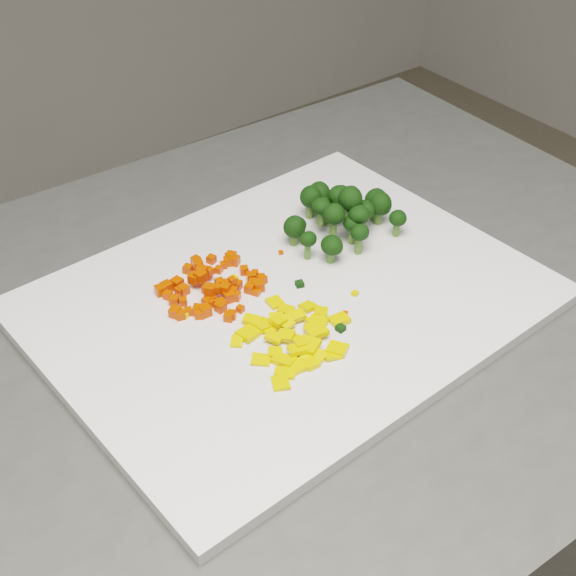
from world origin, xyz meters
TOP-DOWN VIEW (x-y plane):
  - counter_block at (-0.15, 0.16)m, footprint 1.05×0.74m
  - cutting_board at (-0.11, 0.16)m, footprint 0.51×0.41m
  - carrot_pile at (-0.17, 0.21)m, footprint 0.11×0.11m
  - pepper_pile at (-0.14, 0.10)m, footprint 0.13×0.13m
  - broccoli_pile at (0.00, 0.20)m, footprint 0.13×0.13m
  - carrot_cube_0 at (-0.17, 0.16)m, footprint 0.01×0.01m
  - carrot_cube_1 at (-0.17, 0.25)m, footprint 0.01×0.01m
  - carrot_cube_2 at (-0.17, 0.23)m, footprint 0.01×0.01m
  - carrot_cube_3 at (-0.12, 0.20)m, footprint 0.01×0.01m
  - carrot_cube_4 at (-0.18, 0.19)m, footprint 0.01×0.01m
  - carrot_cube_5 at (-0.16, 0.19)m, footprint 0.01×0.01m
  - carrot_cube_6 at (-0.19, 0.24)m, footprint 0.01×0.01m
  - carrot_cube_7 at (-0.16, 0.23)m, footprint 0.01×0.01m
  - carrot_cube_8 at (-0.20, 0.18)m, footprint 0.01×0.01m
  - carrot_cube_9 at (-0.16, 0.22)m, footprint 0.01×0.01m
  - carrot_cube_10 at (-0.13, 0.24)m, footprint 0.01×0.01m
  - carrot_cube_11 at (-0.15, 0.18)m, footprint 0.01×0.01m
  - carrot_cube_12 at (-0.14, 0.23)m, footprint 0.01×0.01m
  - carrot_cube_13 at (-0.12, 0.24)m, footprint 0.01×0.01m
  - carrot_cube_14 at (-0.12, 0.21)m, footprint 0.01×0.01m
  - carrot_cube_15 at (-0.16, 0.23)m, footprint 0.01×0.01m
  - carrot_cube_16 at (-0.15, 0.20)m, footprint 0.01×0.01m
  - carrot_cube_17 at (-0.17, 0.20)m, footprint 0.01×0.01m
  - carrot_cube_18 at (-0.20, 0.22)m, footprint 0.01×0.01m
  - carrot_cube_19 at (-0.21, 0.19)m, footprint 0.01×0.01m
  - carrot_cube_20 at (-0.12, 0.24)m, footprint 0.01×0.01m
  - carrot_cube_21 at (-0.18, 0.16)m, footprint 0.01×0.01m
  - carrot_cube_22 at (-0.19, 0.18)m, footprint 0.01×0.01m
  - carrot_cube_23 at (-0.14, 0.25)m, footprint 0.01×0.01m
  - carrot_cube_24 at (-0.18, 0.23)m, footprint 0.01×0.01m
  - carrot_cube_25 at (-0.16, 0.16)m, footprint 0.01×0.01m
  - carrot_cube_26 at (-0.15, 0.19)m, footprint 0.01×0.01m
  - carrot_cube_27 at (-0.20, 0.21)m, footprint 0.01×0.01m
  - carrot_cube_28 at (-0.13, 0.24)m, footprint 0.01×0.01m
  - carrot_cube_29 at (-0.17, 0.23)m, footprint 0.01×0.01m
  - carrot_cube_30 at (-0.16, 0.20)m, footprint 0.01×0.01m
  - carrot_cube_31 at (-0.17, 0.21)m, footprint 0.01×0.01m
  - carrot_cube_32 at (-0.13, 0.18)m, footprint 0.01×0.01m
  - carrot_cube_33 at (-0.17, 0.18)m, footprint 0.01×0.01m
  - carrot_cube_34 at (-0.12, 0.23)m, footprint 0.01×0.01m
  - carrot_cube_35 at (-0.16, 0.19)m, footprint 0.01×0.01m
  - carrot_cube_36 at (-0.16, 0.19)m, footprint 0.01×0.01m
  - carrot_cube_37 at (-0.21, 0.24)m, footprint 0.01×0.01m
  - carrot_cube_38 at (-0.13, 0.19)m, footprint 0.01×0.01m
  - carrot_cube_39 at (-0.18, 0.20)m, footprint 0.01×0.01m
  - carrot_cube_40 at (-0.17, 0.22)m, footprint 0.01×0.01m
  - carrot_cube_41 at (-0.13, 0.18)m, footprint 0.01×0.01m
  - carrot_cube_42 at (-0.14, 0.20)m, footprint 0.01×0.01m
  - carrot_cube_43 at (-0.21, 0.21)m, footprint 0.01×0.01m
  - carrot_cube_44 at (-0.16, 0.25)m, footprint 0.01×0.01m
  - carrot_cube_45 at (-0.15, 0.26)m, footprint 0.01×0.01m
  - carrot_cube_46 at (-0.17, 0.19)m, footprint 0.01×0.01m
  - carrot_cube_47 at (-0.22, 0.20)m, footprint 0.01×0.01m
  - carrot_cube_48 at (-0.12, 0.20)m, footprint 0.01×0.01m
  - carrot_cube_49 at (-0.20, 0.19)m, footprint 0.01×0.01m
  - carrot_cube_50 at (-0.18, 0.18)m, footprint 0.01×0.01m
  - carrot_cube_51 at (-0.18, 0.19)m, footprint 0.01×0.01m
  - carrot_cube_52 at (-0.14, 0.18)m, footprint 0.01×0.01m
  - carrot_cube_53 at (-0.18, 0.19)m, footprint 0.01×0.01m
  - carrot_cube_54 at (-0.12, 0.19)m, footprint 0.01×0.01m
  - carrot_cube_55 at (-0.12, 0.19)m, footprint 0.01×0.01m
  - carrot_cube_56 at (-0.20, 0.24)m, footprint 0.01×0.01m
  - carrot_cube_57 at (-0.19, 0.22)m, footprint 0.01×0.01m
  - carrot_cube_58 at (-0.21, 0.23)m, footprint 0.01×0.01m
  - carrot_cube_59 at (-0.12, 0.24)m, footprint 0.01×0.01m
  - carrot_cube_60 at (-0.21, 0.19)m, footprint 0.01×0.01m
  - carrot_cube_61 at (-0.16, 0.20)m, footprint 0.01×0.01m
  - carrot_cube_62 at (-0.19, 0.18)m, footprint 0.01×0.01m
  - pepper_chunk_0 at (-0.16, 0.14)m, footprint 0.02×0.02m
  - pepper_chunk_1 at (-0.10, 0.11)m, footprint 0.02×0.02m
  - pepper_chunk_2 at (-0.10, 0.13)m, footprint 0.02×0.02m
  - pepper_chunk_3 at (-0.14, 0.08)m, footprint 0.03×0.03m
  - pepper_chunk_4 at (-0.15, 0.07)m, footprint 0.02×0.02m
  - pepper_chunk_5 at (-0.18, 0.07)m, footprint 0.02×0.02m
  - pepper_chunk_6 at (-0.16, 0.11)m, footprint 0.02×0.02m
  - pepper_chunk_7 at (-0.17, 0.06)m, footprint 0.02×0.02m
  - pepper_chunk_8 at (-0.17, 0.06)m, footprint 0.02×0.02m
  - pepper_chunk_9 at (-0.19, 0.13)m, footprint 0.02×0.02m
  - pepper_chunk_10 at (-0.12, 0.09)m, footprint 0.02×0.02m
  - pepper_chunk_11 at (-0.15, 0.08)m, footprint 0.02×0.02m
  - pepper_chunk_12 at (-0.12, 0.12)m, footprint 0.02×0.02m
  - pepper_chunk_13 at (-0.15, 0.13)m, footprint 0.02×0.02m
  - pepper_chunk_14 at (-0.12, 0.09)m, footprint 0.02×0.02m
  - pepper_chunk_15 at (-0.12, 0.06)m, footprint 0.03×0.03m
  - pepper_chunk_16 at (-0.19, 0.09)m, footprint 0.02×0.02m
  - pepper_chunk_17 at (-0.19, 0.06)m, footprint 0.02×0.02m
  - pepper_chunk_18 at (-0.11, 0.11)m, footprint 0.02×0.02m
  - pepper_chunk_19 at (-0.16, 0.13)m, footprint 0.02×0.02m
  - pepper_chunk_20 at (-0.13, 0.15)m, footprint 0.02×0.02m
  - pepper_chunk_21 at (-0.13, 0.14)m, footprint 0.02×0.02m
  - pepper_chunk_22 at (-0.09, 0.09)m, footprint 0.02×0.02m
  - pepper_chunk_23 at (-0.14, 0.13)m, footprint 0.02×0.02m
  - pepper_chunk_24 at (-0.15, 0.06)m, footprint 0.01×0.01m
  - pepper_chunk_25 at (-0.15, 0.08)m, footprint 0.03×0.02m
  - pepper_chunk_26 at (-0.17, 0.09)m, footprint 0.02×0.02m
  - pepper_chunk_27 at (-0.15, 0.10)m, footprint 0.02×0.02m
  - pepper_chunk_28 at (-0.14, 0.12)m, footprint 0.01×0.01m
  - pepper_chunk_29 at (-0.17, 0.08)m, footprint 0.02×0.03m
  - pepper_chunk_30 at (-0.15, 0.10)m, footprint 0.02×0.02m
  - pepper_chunk_31 at (-0.11, 0.10)m, footprint 0.02×0.02m
  - pepper_chunk_32 at (-0.14, 0.12)m, footprint 0.01×0.02m
  - pepper_chunk_33 at (-0.13, 0.06)m, footprint 0.02×0.02m
  - pepper_chunk_34 at (-0.18, 0.13)m, footprint 0.02×0.02m
  - broccoli_floret_0 at (0.03, 0.24)m, footprint 0.03×0.03m
  - broccoli_floret_1 at (0.00, 0.26)m, footprint 0.04×0.04m
  - broccoli_floret_2 at (-0.04, 0.23)m, footprint 0.02×0.02m
  - broccoli_floret_3 at (0.05, 0.17)m, footprint 0.03×0.03m
  - broccoli_floret_4 at (0.01, 0.26)m, footprint 0.04×0.04m
  - broccoli_floret_5 at (0.03, 0.20)m, footprint 0.03×0.03m
  - broccoli_floret_6 at (-0.04, 0.18)m, footprint 0.03×0.03m
  - broccoli_floret_7 at (0.00, 0.24)m, footprint 0.04×0.04m
  - broccoli_floret_8 at (-0.00, 0.17)m, footprint 0.03×0.03m
  - broccoli_floret_9 at (-0.05, 0.19)m, footprint 0.03×0.03m
  - broccoli_floret_10 at (0.02, 0.22)m, footprint 0.04×0.04m
  - broccoli_floret_11 at (0.01, 0.19)m, footprint 0.03×0.03m
  - broccoli_floret_12 at (0.01, 0.21)m, footprint 0.04×0.04m
  - broccoli_floret_13 at (0.06, 0.21)m, footprint 0.04×0.04m
  - broccoli_floret_14 at (0.01, 0.26)m, footprint 0.03×0.03m
  - broccoli_floret_15 at (0.06, 0.20)m, footprint 0.04×0.04m
  - broccoli_floret_16 at (-0.01, 0.20)m, footprint 0.03×0.03m
  - broccoli_floret_17 at (0.01, 0.19)m, footprint 0.03×0.03m
  - broccoli_floret_18 at (-0.05, 0.23)m, footprint 0.04×0.04m
  - broccoli_floret_19 at (0.01, 0.22)m, footprint 0.03×0.03m
  - broccoli_floret_20 at (-0.01, 0.22)m, footprint 0.03×0.03m
  - stray_bit_0 at (-0.08, 0.10)m, footprint 0.01×0.01m
  - stray_bit_1 at (-0.13, 0.18)m, footprint 0.01×0.01m
  - stray_bit_2 at (-0.14, 0.21)m, footprint 0.01×0.01m
  - stray_bit_3 at (-0.07, 0.22)m, footprint 0.01×0.01m
  - stray_bit_4 at (-0.05, 0.12)m, footprint 0.01×0.01m
  - stray_bit_5 at (-0.09, 0.16)m, footprint 0.01×0.01m
  - stray_bit_6 at (-0.03, 0.22)m, footprint 0.01×0.01m
  - stray_bit_7 at (-0.10, 0.08)m, footprint 0.01×0.01m
  - stray_bit_8 at (-0.21, 0.19)m, footprint 0.01×0.01m

SIDE VIEW (x-z plane):
  - counter_block at x=-0.15m, z-range 0.00..0.90m
  - cutting_board at x=-0.11m, z-range 0.90..0.91m
  - stray_bit_3 at x=-0.07m, z-range 0.91..0.92m
  - pepper_chunk_33 at x=-0.13m, z-range 0.91..0.92m
  - pepper_chunk_16 at x=-0.19m, z-range 0.91..0.92m
  - pepper_chunk_5 at x=-0.18m, z-range 0.91..0.92m
  - stray_bit_0 at x=-0.08m, z-range 0.91..0.92m
  - pepper_chunk_2 at x=-0.10m, z-range 0.91..0.92m
  - pepper_chunk_8 at x=-0.17m, z-range 0.91..0.92m
  - pepper_chunk_17 at x=-0.19m, z-range 0.91..0.92m
  - pepper_chunk_13 at x=-0.15m, z-range 0.91..0.92m
  - pepper_chunk_20 at x=-0.13m, z-range 0.91..0.92m
  - pepper_chunk_18 at x=-0.11m, z-range 0.91..0.92m
  - pepper_chunk_9 at x=-0.19m, z-range 0.91..0.92m
  - pepper_chunk_26 at x=-0.17m, z-range 0.91..0.92m
  - pepper_chunk_1 at x=-0.10m, z-range 0.91..0.92m
  - stray_bit_4 at x=-0.05m, z-range 0.91..0.92m
  - pepper_chunk_31 at x=-0.11m, z-range 0.91..0.92m
  - pepper_chunk_7 at x=-0.17m, z-range 0.91..0.92m
  - pepper_chunk_19 at x=-0.16m, z-range 0.91..0.92m
  - stray_bit_6 at x=-0.03m, z-range 0.91..0.92m
  - pepper_chunk_21 at x=-0.13m, z-range 0.91..0.92m
  - pepper_chunk_15 at x=-0.12m, z-range 0.91..0.92m
  - pepper_chunk_27 at x=-0.15m, z-range 0.91..0.92m
  - pepper_chunk_29 at x=-0.17m, z-range 0.91..0.92m
  - pepper_chunk_34 at x=-0.18m, z-range 0.91..0.92m
  - pepper_chunk_22 at x=-0.09m, z-range 0.91..0.92m
  - pepper_chunk_4 at x=-0.15m, z-range 0.91..0.92m
  - pepper_chunk_24 at x=-0.15m, z-range 0.91..0.92m
  - pepper_chunk_0 at x=-0.16m, z-range 0.91..0.92m
  - stray_bit_2 at x=-0.14m, z-range 0.91..0.92m
  - stray_bit_5 at x=-0.09m, z-range 0.91..0.92m
  - stray_bit_1 at x=-0.13m, z-range 0.91..0.92m
  - stray_bit_8 at x=-0.21m, z-range 0.91..0.92m
  - stray_bit_7 at x=-0.10m, z-range 0.91..0.92m
  - carrot_cube_25 at x=-0.16m, z-range 0.91..0.92m
  - carrot_cube_48 at x=-0.12m, z-range 0.91..0.92m
  - carrot_cube_28 at x=-0.13m, z-range 0.91..0.92m
  - carrot_cube_12 at x=-0.14m, z-range 0.91..0.92m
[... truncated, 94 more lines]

